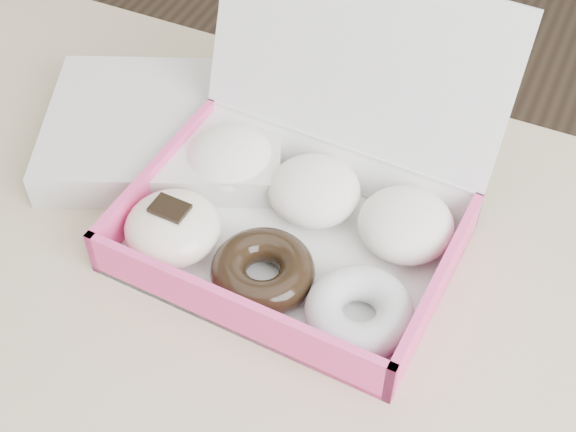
% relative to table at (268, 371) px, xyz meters
% --- Properties ---
extents(table, '(1.20, 0.80, 0.75)m').
position_rel_table_xyz_m(table, '(0.00, 0.00, 0.00)').
color(table, tan).
rests_on(table, ground).
extents(donut_box, '(0.34, 0.32, 0.23)m').
position_rel_table_xyz_m(donut_box, '(-0.02, 0.12, 0.12)').
color(donut_box, white).
rests_on(donut_box, table).
extents(newspapers, '(0.33, 0.31, 0.04)m').
position_rel_table_xyz_m(newspapers, '(-0.22, 0.19, 0.10)').
color(newspapers, silver).
rests_on(newspapers, table).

